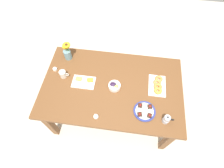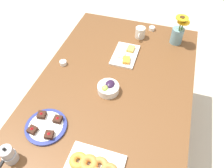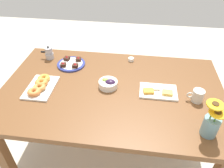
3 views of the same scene
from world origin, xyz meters
name	(u,v)px [view 2 (image 2 of 3)]	position (x,y,z in m)	size (l,w,h in m)	color
ground_plane	(112,142)	(0.00, 0.00, 0.00)	(6.00, 6.00, 0.00)	beige
dining_table	(112,96)	(0.00, 0.00, 0.65)	(1.60, 1.00, 0.74)	brown
coffee_mug	(140,33)	(-0.58, 0.05, 0.78)	(0.11, 0.08, 0.09)	beige
grape_bowl	(108,88)	(0.03, -0.01, 0.77)	(0.14, 0.14, 0.07)	white
cheese_platter	(125,55)	(-0.33, 0.00, 0.75)	(0.26, 0.17, 0.03)	white
croissant_platter	(94,166)	(0.51, 0.07, 0.76)	(0.19, 0.28, 0.05)	white
jam_cup_honey	(63,63)	(-0.11, -0.39, 0.76)	(0.05, 0.05, 0.03)	white
jam_cup_berry	(152,28)	(-0.71, 0.13, 0.76)	(0.05, 0.05, 0.03)	white
dessert_plate	(46,126)	(0.38, -0.26, 0.75)	(0.23, 0.23, 0.05)	navy
flower_vase	(178,34)	(-0.60, 0.34, 0.82)	(0.11, 0.11, 0.24)	#6B939E
moka_pot	(9,155)	(0.59, -0.34, 0.79)	(0.11, 0.07, 0.12)	#B7B7BC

